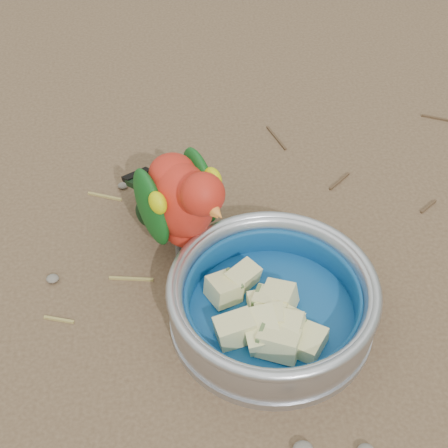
{
  "coord_description": "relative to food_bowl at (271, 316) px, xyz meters",
  "views": [
    {
      "loc": [
        -0.08,
        -0.36,
        0.61
      ],
      "look_at": [
        -0.02,
        0.16,
        0.08
      ],
      "focal_mm": 55.0,
      "sensor_mm": 36.0,
      "label": 1
    }
  ],
  "objects": [
    {
      "name": "ground",
      "position": [
        -0.02,
        -0.08,
        -0.01
      ],
      "size": [
        60.0,
        60.0,
        0.0
      ],
      "primitive_type": "plane",
      "color": "brown"
    },
    {
      "name": "food_bowl",
      "position": [
        0.0,
        0.0,
        0.0
      ],
      "size": [
        0.22,
        0.22,
        0.02
      ],
      "primitive_type": "cylinder",
      "color": "#B2B2BA",
      "rests_on": "ground"
    },
    {
      "name": "bowl_wall",
      "position": [
        0.0,
        0.0,
        0.03
      ],
      "size": [
        0.22,
        0.22,
        0.04
      ],
      "primitive_type": null,
      "color": "#B2B2BA",
      "rests_on": "food_bowl"
    },
    {
      "name": "fruit_wedges",
      "position": [
        0.0,
        0.0,
        0.02
      ],
      "size": [
        0.13,
        0.13,
        0.03
      ],
      "primitive_type": null,
      "color": "beige",
      "rests_on": "food_bowl"
    },
    {
      "name": "lory_parrot",
      "position": [
        -0.09,
        0.11,
        0.07
      ],
      "size": [
        0.16,
        0.2,
        0.15
      ],
      "primitive_type": null,
      "rotation": [
        0.0,
        0.0,
        -2.66
      ],
      "color": "red",
      "rests_on": "ground"
    },
    {
      "name": "ground_debris",
      "position": [
        0.01,
        0.0,
        -0.01
      ],
      "size": [
        0.9,
        0.8,
        0.01
      ],
      "primitive_type": null,
      "color": "#9F8C48",
      "rests_on": "ground"
    }
  ]
}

